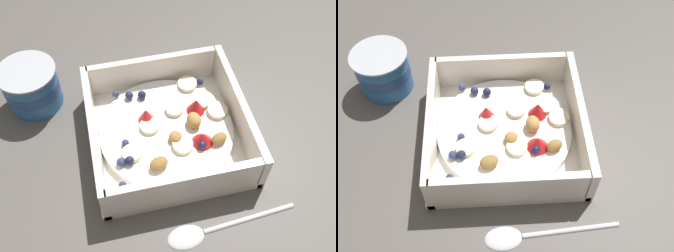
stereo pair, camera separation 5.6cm
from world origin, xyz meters
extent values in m
plane|color=#56514C|center=(0.00, 0.00, 0.00)|extent=(2.40, 2.40, 0.00)
cube|color=white|center=(0.01, 0.00, 0.01)|extent=(0.22, 0.22, 0.01)
cube|color=white|center=(0.01, -0.11, 0.03)|extent=(0.22, 0.01, 0.07)
cube|color=white|center=(0.01, 0.10, 0.03)|extent=(0.22, 0.01, 0.07)
cube|color=white|center=(-0.10, 0.00, 0.03)|extent=(0.01, 0.20, 0.07)
cube|color=white|center=(0.11, 0.00, 0.03)|extent=(0.01, 0.20, 0.07)
cylinder|color=white|center=(0.01, 0.00, 0.02)|extent=(0.19, 0.19, 0.01)
cylinder|color=#F7EFC6|center=(0.04, -0.02, 0.03)|extent=(0.03, 0.03, 0.01)
cylinder|color=#F7EFC6|center=(0.02, -0.08, 0.03)|extent=(0.03, 0.03, 0.01)
cylinder|color=#F7EFC6|center=(0.08, -0.05, 0.03)|extent=(0.03, 0.03, 0.01)
cylinder|color=#F7EFC6|center=(0.04, -0.06, 0.03)|extent=(0.04, 0.04, 0.01)
cylinder|color=#F7EFC6|center=(0.01, 0.02, 0.03)|extent=(0.04, 0.04, 0.01)
cylinder|color=#F7EFC6|center=(-0.03, -0.02, 0.03)|extent=(0.03, 0.03, 0.01)
cylinder|color=#F4EAB7|center=(-0.03, 0.06, 0.03)|extent=(0.04, 0.04, 0.01)
cone|color=red|center=(-0.03, -0.04, 0.03)|extent=(0.04, 0.04, 0.02)
cone|color=red|center=(0.03, 0.02, 0.03)|extent=(0.03, 0.03, 0.02)
cone|color=red|center=(0.03, -0.05, 0.03)|extent=(0.04, 0.04, 0.02)
sphere|color=navy|center=(-0.04, 0.07, 0.03)|extent=(0.01, 0.01, 0.01)
sphere|color=#23284C|center=(0.08, 0.04, 0.03)|extent=(0.01, 0.01, 0.01)
sphere|color=#191E3D|center=(-0.04, 0.06, 0.03)|extent=(0.01, 0.01, 0.01)
sphere|color=navy|center=(0.08, 0.06, 0.03)|extent=(0.01, 0.01, 0.01)
sphere|color=navy|center=(-0.01, 0.06, 0.03)|extent=(0.01, 0.01, 0.01)
sphere|color=#191E3D|center=(0.08, -0.07, 0.03)|extent=(0.01, 0.01, 0.01)
sphere|color=#191E3D|center=(-0.04, -0.04, 0.03)|extent=(0.01, 0.01, 0.01)
sphere|color=#191E3D|center=(0.07, 0.02, 0.03)|extent=(0.01, 0.01, 0.01)
sphere|color=#23284C|center=(-0.07, 0.08, 0.03)|extent=(0.01, 0.01, 0.01)
ellipsoid|color=olive|center=(-0.05, 0.02, 0.03)|extent=(0.03, 0.03, 0.02)
ellipsoid|color=olive|center=(-0.03, -0.07, 0.03)|extent=(0.02, 0.03, 0.01)
ellipsoid|color=#AD7F42|center=(-0.01, -0.01, 0.03)|extent=(0.03, 0.03, 0.01)
ellipsoid|color=tan|center=(0.01, -0.04, 0.03)|extent=(0.03, 0.02, 0.02)
ellipsoid|color=silver|center=(-0.15, 0.01, 0.00)|extent=(0.04, 0.05, 0.01)
cylinder|color=silver|center=(-0.14, -0.08, 0.00)|extent=(0.02, 0.13, 0.01)
cylinder|color=#3370B7|center=(0.12, 0.18, 0.03)|extent=(0.08, 0.08, 0.07)
cylinder|color=#2D5193|center=(0.12, 0.18, 0.04)|extent=(0.08, 0.08, 0.02)
cylinder|color=#B7BCC6|center=(0.12, 0.18, 0.07)|extent=(0.09, 0.09, 0.00)
camera|label=1|loc=(-0.32, 0.07, 0.48)|focal=42.35mm
camera|label=2|loc=(-0.33, 0.02, 0.48)|focal=42.35mm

